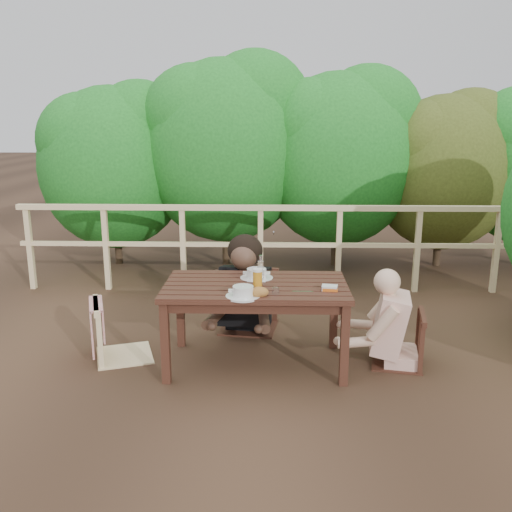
{
  "coord_description": "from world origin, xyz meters",
  "views": [
    {
      "loc": [
        0.11,
        -4.15,
        1.95
      ],
      "look_at": [
        0.0,
        0.05,
        0.9
      ],
      "focal_mm": 38.37,
      "sensor_mm": 36.0,
      "label": 1
    }
  ],
  "objects_px": {
    "diner_right": "(405,287)",
    "bottle": "(261,269)",
    "chair_far": "(249,276)",
    "chair_right": "(399,315)",
    "table": "(256,325)",
    "beer_glass": "(258,278)",
    "soup_near": "(243,292)",
    "soup_far": "(257,274)",
    "tumbler": "(276,292)",
    "bread_roll": "(259,292)",
    "woman": "(249,255)",
    "chair_left": "(121,304)",
    "butter_tub": "(330,289)"
  },
  "relations": [
    {
      "from": "table",
      "to": "beer_glass",
      "type": "xyz_separation_m",
      "value": [
        0.01,
        -0.04,
        0.41
      ]
    },
    {
      "from": "chair_left",
      "to": "bread_roll",
      "type": "xyz_separation_m",
      "value": [
        1.15,
        -0.41,
        0.24
      ]
    },
    {
      "from": "chair_left",
      "to": "soup_far",
      "type": "height_order",
      "value": "chair_left"
    },
    {
      "from": "bread_roll",
      "to": "beer_glass",
      "type": "bearing_deg",
      "value": 94.5
    },
    {
      "from": "chair_right",
      "to": "soup_far",
      "type": "distance_m",
      "value": 1.2
    },
    {
      "from": "woman",
      "to": "chair_left",
      "type": "bearing_deg",
      "value": 42.02
    },
    {
      "from": "soup_near",
      "to": "soup_far",
      "type": "distance_m",
      "value": 0.49
    },
    {
      "from": "bread_roll",
      "to": "table",
      "type": "bearing_deg",
      "value": 96.75
    },
    {
      "from": "table",
      "to": "soup_far",
      "type": "distance_m",
      "value": 0.42
    },
    {
      "from": "table",
      "to": "woman",
      "type": "xyz_separation_m",
      "value": [
        -0.09,
        0.81,
        0.39
      ]
    },
    {
      "from": "chair_left",
      "to": "tumbler",
      "type": "distance_m",
      "value": 1.35
    },
    {
      "from": "chair_left",
      "to": "tumbler",
      "type": "bearing_deg",
      "value": -124.94
    },
    {
      "from": "chair_right",
      "to": "soup_far",
      "type": "height_order",
      "value": "chair_right"
    },
    {
      "from": "chair_far",
      "to": "woman",
      "type": "bearing_deg",
      "value": 97.96
    },
    {
      "from": "soup_far",
      "to": "bottle",
      "type": "relative_size",
      "value": 1.18
    },
    {
      "from": "woman",
      "to": "diner_right",
      "type": "bearing_deg",
      "value": 156.99
    },
    {
      "from": "diner_right",
      "to": "beer_glass",
      "type": "distance_m",
      "value": 1.18
    },
    {
      "from": "beer_glass",
      "to": "butter_tub",
      "type": "height_order",
      "value": "beer_glass"
    },
    {
      "from": "diner_right",
      "to": "bottle",
      "type": "xyz_separation_m",
      "value": [
        -1.15,
        0.04,
        0.13
      ]
    },
    {
      "from": "chair_left",
      "to": "chair_right",
      "type": "height_order",
      "value": "chair_left"
    },
    {
      "from": "bread_roll",
      "to": "butter_tub",
      "type": "relative_size",
      "value": 1.14
    },
    {
      "from": "bread_roll",
      "to": "bottle",
      "type": "xyz_separation_m",
      "value": [
        0.0,
        0.37,
        0.07
      ]
    },
    {
      "from": "soup_near",
      "to": "soup_far",
      "type": "bearing_deg",
      "value": 79.68
    },
    {
      "from": "chair_left",
      "to": "soup_far",
      "type": "xyz_separation_m",
      "value": [
        1.12,
        0.06,
        0.24
      ]
    },
    {
      "from": "chair_far",
      "to": "beer_glass",
      "type": "distance_m",
      "value": 0.87
    },
    {
      "from": "soup_near",
      "to": "chair_far",
      "type": "bearing_deg",
      "value": 90.16
    },
    {
      "from": "soup_far",
      "to": "woman",
      "type": "bearing_deg",
      "value": 98.14
    },
    {
      "from": "diner_right",
      "to": "soup_far",
      "type": "height_order",
      "value": "diner_right"
    },
    {
      "from": "table",
      "to": "soup_near",
      "type": "xyz_separation_m",
      "value": [
        -0.09,
        -0.3,
        0.38
      ]
    },
    {
      "from": "diner_right",
      "to": "soup_near",
      "type": "xyz_separation_m",
      "value": [
        -1.28,
        -0.34,
        0.06
      ]
    },
    {
      "from": "table",
      "to": "bottle",
      "type": "bearing_deg",
      "value": 65.92
    },
    {
      "from": "chair_far",
      "to": "chair_right",
      "type": "relative_size",
      "value": 1.23
    },
    {
      "from": "soup_far",
      "to": "chair_right",
      "type": "bearing_deg",
      "value": -6.69
    },
    {
      "from": "soup_far",
      "to": "table",
      "type": "bearing_deg",
      "value": -90.4
    },
    {
      "from": "beer_glass",
      "to": "butter_tub",
      "type": "xyz_separation_m",
      "value": [
        0.55,
        -0.11,
        -0.05
      ]
    },
    {
      "from": "bread_roll",
      "to": "butter_tub",
      "type": "xyz_separation_m",
      "value": [
        0.53,
        0.15,
        -0.01
      ]
    },
    {
      "from": "soup_near",
      "to": "butter_tub",
      "type": "distance_m",
      "value": 0.67
    },
    {
      "from": "soup_near",
      "to": "table",
      "type": "bearing_deg",
      "value": 73.93
    },
    {
      "from": "diner_right",
      "to": "soup_near",
      "type": "bearing_deg",
      "value": 115.78
    },
    {
      "from": "tumbler",
      "to": "beer_glass",
      "type": "bearing_deg",
      "value": 122.83
    },
    {
      "from": "woman",
      "to": "beer_glass",
      "type": "xyz_separation_m",
      "value": [
        0.1,
        -0.85,
        0.02
      ]
    },
    {
      "from": "beer_glass",
      "to": "tumbler",
      "type": "distance_m",
      "value": 0.26
    },
    {
      "from": "woman",
      "to": "bread_roll",
      "type": "height_order",
      "value": "woman"
    },
    {
      "from": "bottle",
      "to": "butter_tub",
      "type": "relative_size",
      "value": 1.92
    },
    {
      "from": "chair_right",
      "to": "tumbler",
      "type": "relative_size",
      "value": 12.66
    },
    {
      "from": "woman",
      "to": "bottle",
      "type": "distance_m",
      "value": 0.74
    },
    {
      "from": "woman",
      "to": "bread_roll",
      "type": "xyz_separation_m",
      "value": [
        0.12,
        -1.11,
        -0.01
      ]
    },
    {
      "from": "soup_near",
      "to": "tumbler",
      "type": "bearing_deg",
      "value": 10.21
    },
    {
      "from": "chair_far",
      "to": "bottle",
      "type": "height_order",
      "value": "chair_far"
    },
    {
      "from": "chair_right",
      "to": "bottle",
      "type": "distance_m",
      "value": 1.18
    }
  ]
}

